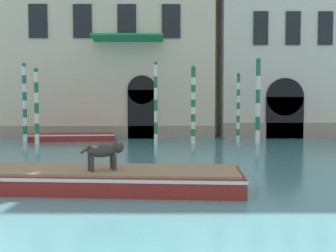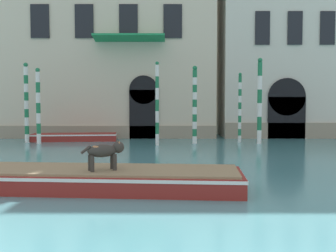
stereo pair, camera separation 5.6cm
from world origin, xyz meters
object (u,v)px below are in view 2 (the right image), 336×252
object	(u,v)px
mooring_pole_5	(37,106)
mooring_pole_2	(156,103)
mooring_pole_3	(239,107)
mooring_pole_0	(25,102)
mooring_pole_4	(193,104)
boat_foreground	(97,178)
mooring_pole_1	(258,101)
boat_moored_near_palazzo	(73,137)
dog_on_deck	(104,151)

from	to	relation	value
mooring_pole_5	mooring_pole_2	bearing A→B (deg)	-6.99
mooring_pole_2	mooring_pole_5	size ratio (longest dim) A/B	1.06
mooring_pole_5	mooring_pole_3	bearing A→B (deg)	5.24
mooring_pole_0	mooring_pole_4	world-z (taller)	mooring_pole_0
boat_foreground	mooring_pole_0	world-z (taller)	mooring_pole_0
mooring_pole_1	mooring_pole_3	bearing A→B (deg)	135.00
boat_moored_near_palazzo	mooring_pole_5	size ratio (longest dim) A/B	1.22
dog_on_deck	mooring_pole_0	bearing A→B (deg)	91.84
mooring_pole_3	mooring_pole_5	bearing A→B (deg)	-174.76
mooring_pole_0	mooring_pole_5	world-z (taller)	mooring_pole_0
mooring_pole_4	mooring_pole_5	size ratio (longest dim) A/B	1.03
boat_foreground	boat_moored_near_palazzo	xyz separation A→B (m)	(-3.80, 13.42, -0.05)
mooring_pole_5	dog_on_deck	bearing A→B (deg)	-64.87
mooring_pole_2	mooring_pole_5	world-z (taller)	mooring_pole_2
mooring_pole_3	mooring_pole_2	bearing A→B (deg)	-158.69
boat_moored_near_palazzo	mooring_pole_3	distance (m)	9.87
dog_on_deck	mooring_pole_0	xyz separation A→B (m)	(-6.46, 12.56, 1.27)
boat_foreground	mooring_pole_0	bearing A→B (deg)	121.37
boat_foreground	mooring_pole_4	world-z (taller)	mooring_pole_4
boat_moored_near_palazzo	mooring_pole_0	world-z (taller)	mooring_pole_0
mooring_pole_3	mooring_pole_5	xyz separation A→B (m)	(-11.20, -1.03, 0.10)
mooring_pole_1	dog_on_deck	bearing A→B (deg)	-118.85
boat_moored_near_palazzo	mooring_pole_4	size ratio (longest dim) A/B	1.18
dog_on_deck	mooring_pole_0	size ratio (longest dim) A/B	0.23
mooring_pole_1	mooring_pole_4	size ratio (longest dim) A/B	1.10
mooring_pole_1	mooring_pole_5	bearing A→B (deg)	-179.46
mooring_pole_3	mooring_pole_5	size ratio (longest dim) A/B	0.96
boat_moored_near_palazzo	mooring_pole_1	xyz separation A→B (m)	(10.59, -1.76, 2.14)
dog_on_deck	mooring_pole_1	size ratio (longest dim) A/B	0.22
dog_on_deck	mooring_pole_4	world-z (taller)	mooring_pole_4
mooring_pole_2	mooring_pole_4	bearing A→B (deg)	25.59
mooring_pole_3	mooring_pole_4	bearing A→B (deg)	-162.19
mooring_pole_3	mooring_pole_4	distance (m)	2.78
mooring_pole_0	mooring_pole_4	xyz separation A→B (m)	(9.47, -0.57, -0.11)
boat_foreground	mooring_pole_4	distance (m)	12.30
boat_moored_near_palazzo	mooring_pole_1	world-z (taller)	mooring_pole_1
dog_on_deck	mooring_pole_0	distance (m)	14.18
boat_moored_near_palazzo	mooring_pole_1	distance (m)	10.95
boat_moored_near_palazzo	mooring_pole_5	bearing A→B (deg)	-135.46
boat_moored_near_palazzo	mooring_pole_2	world-z (taller)	mooring_pole_2
mooring_pole_0	mooring_pole_3	xyz separation A→B (m)	(12.11, 0.28, -0.28)
dog_on_deck	mooring_pole_2	distance (m)	11.13
mooring_pole_0	mooring_pole_1	world-z (taller)	mooring_pole_1
mooring_pole_1	mooring_pole_4	xyz separation A→B (m)	(-3.56, 0.07, -0.21)
mooring_pole_4	boat_moored_near_palazzo	bearing A→B (deg)	166.43
boat_foreground	boat_moored_near_palazzo	distance (m)	13.94
mooring_pole_2	mooring_pole_0	bearing A→B (deg)	168.26
boat_moored_near_palazzo	mooring_pole_0	distance (m)	3.38
boat_foreground	dog_on_deck	size ratio (longest dim) A/B	7.27
mooring_pole_2	mooring_pole_1	bearing A→B (deg)	9.26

